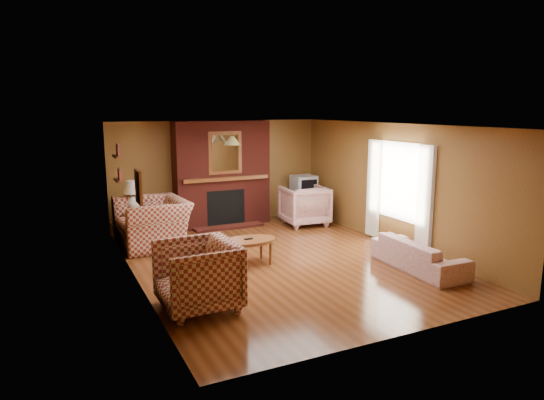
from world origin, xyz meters
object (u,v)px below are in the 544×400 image
side_table (135,226)px  table_lamp (133,194)px  crt_tv (304,185)px  coffee_table (249,242)px  fireplace (222,174)px  plaid_loveseat (152,223)px  floral_sofa (419,254)px  tv_stand (303,206)px  plaid_armchair (197,276)px  floral_armchair (304,205)px

side_table → table_lamp: table_lamp is taller
table_lamp → crt_tv: size_ratio=1.10×
table_lamp → coffee_table: bearing=-57.9°
fireplace → plaid_loveseat: bearing=-149.8°
fireplace → crt_tv: bearing=-5.3°
plaid_loveseat → floral_sofa: 5.04m
side_table → crt_tv: bearing=4.7°
plaid_loveseat → table_lamp: table_lamp is taller
table_lamp → tv_stand: (4.15, 0.35, -0.70)m
plaid_armchair → plaid_loveseat: bearing=177.3°
floral_armchair → crt_tv: 0.79m
plaid_armchair → floral_sofa: plaid_armchair is taller
table_lamp → tv_stand: bearing=4.8°
fireplace → side_table: fireplace is taller
coffee_table → table_lamp: table_lamp is taller
crt_tv → plaid_armchair: bearing=-133.5°
plaid_armchair → crt_tv: 5.82m
floral_sofa → floral_armchair: (-0.18, 3.63, 0.19)m
plaid_loveseat → crt_tv: 4.01m
floral_armchair → plaid_armchair: bearing=49.8°
tv_stand → crt_tv: bearing=-86.2°
fireplace → coffee_table: fireplace is taller
fireplace → plaid_loveseat: 2.26m
plaid_armchair → side_table: 3.88m
plaid_armchair → table_lamp: (-0.15, 3.87, 0.51)m
side_table → tv_stand: 4.16m
plaid_loveseat → floral_armchair: size_ratio=1.44×
coffee_table → tv_stand: size_ratio=1.74×
floral_sofa → coffee_table: (-2.49, 1.49, 0.13)m
side_table → tv_stand: (4.15, 0.35, -0.03)m
table_lamp → floral_sofa: bearing=-44.3°
coffee_table → tv_stand: tv_stand is taller
table_lamp → fireplace: bearing=14.3°
fireplace → crt_tv: (2.05, -0.19, -0.37)m
plaid_loveseat → crt_tv: bearing=99.3°
floral_sofa → crt_tv: bearing=-0.1°
plaid_loveseat → floral_sofa: (3.75, -3.36, -0.21)m
fireplace → plaid_armchair: (-1.95, -4.41, -0.71)m
floral_armchair → table_lamp: table_lamp is taller
floral_armchair → tv_stand: floral_armchair is taller
floral_sofa → table_lamp: bearing=47.7°
table_lamp → side_table: bearing=90.0°
floral_armchair → table_lamp: 3.87m
plaid_armchair → coffee_table: plaid_armchair is taller
floral_armchair → floral_sofa: bearing=98.2°
floral_sofa → side_table: bearing=47.7°
tv_stand → plaid_armchair: bearing=-129.7°
floral_armchair → crt_tv: crt_tv is taller
fireplace → coffee_table: 3.10m
coffee_table → side_table: (-1.51, 2.41, -0.08)m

